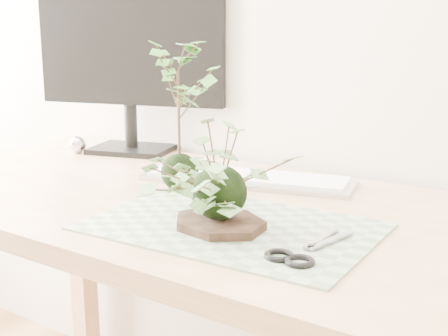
{
  "coord_description": "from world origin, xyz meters",
  "views": [
    {
      "loc": [
        0.61,
        0.25,
        1.1
      ],
      "look_at": [
        0.0,
        1.14,
        0.84
      ],
      "focal_mm": 50.0,
      "sensor_mm": 36.0,
      "label": 1
    }
  ],
  "objects_px": {
    "desk": "(222,245)",
    "ivy_kokedama": "(219,167)",
    "maple_kokedama": "(178,80)",
    "keyboard": "(247,178)",
    "monitor": "(131,53)"
  },
  "relations": [
    {
      "from": "ivy_kokedama",
      "to": "monitor",
      "type": "xyz_separation_m",
      "value": [
        -0.58,
        0.41,
        0.16
      ]
    },
    {
      "from": "ivy_kokedama",
      "to": "keyboard",
      "type": "height_order",
      "value": "ivy_kokedama"
    },
    {
      "from": "desk",
      "to": "maple_kokedama",
      "type": "xyz_separation_m",
      "value": [
        -0.13,
        0.03,
        0.32
      ]
    },
    {
      "from": "desk",
      "to": "ivy_kokedama",
      "type": "xyz_separation_m",
      "value": [
        0.09,
        -0.13,
        0.2
      ]
    },
    {
      "from": "ivy_kokedama",
      "to": "maple_kokedama",
      "type": "distance_m",
      "value": 0.3
    },
    {
      "from": "desk",
      "to": "monitor",
      "type": "xyz_separation_m",
      "value": [
        -0.49,
        0.28,
        0.36
      ]
    },
    {
      "from": "maple_kokedama",
      "to": "monitor",
      "type": "relative_size",
      "value": 0.65
    },
    {
      "from": "ivy_kokedama",
      "to": "desk",
      "type": "bearing_deg",
      "value": 123.52
    },
    {
      "from": "desk",
      "to": "ivy_kokedama",
      "type": "bearing_deg",
      "value": -56.48
    },
    {
      "from": "ivy_kokedama",
      "to": "keyboard",
      "type": "relative_size",
      "value": 0.59
    },
    {
      "from": "ivy_kokedama",
      "to": "maple_kokedama",
      "type": "bearing_deg",
      "value": 143.31
    },
    {
      "from": "desk",
      "to": "ivy_kokedama",
      "type": "distance_m",
      "value": 0.25
    },
    {
      "from": "desk",
      "to": "monitor",
      "type": "relative_size",
      "value": 3.09
    },
    {
      "from": "keyboard",
      "to": "monitor",
      "type": "distance_m",
      "value": 0.53
    },
    {
      "from": "desk",
      "to": "keyboard",
      "type": "bearing_deg",
      "value": 105.91
    }
  ]
}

